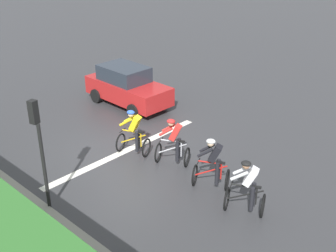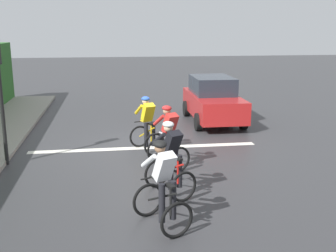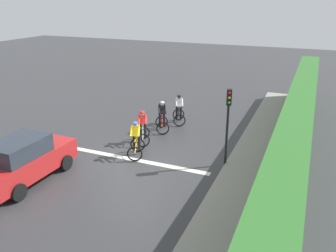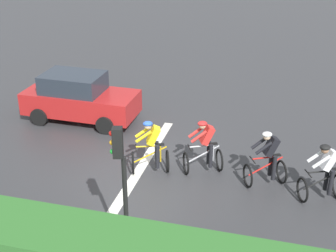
% 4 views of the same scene
% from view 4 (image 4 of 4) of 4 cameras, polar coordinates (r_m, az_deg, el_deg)
% --- Properties ---
extents(ground_plane, '(80.00, 80.00, 0.00)m').
position_cam_4_polar(ground_plane, '(14.19, -4.01, -5.40)').
color(ground_plane, '#333335').
extents(road_marking_stop_line, '(7.00, 0.30, 0.01)m').
position_cam_4_polar(road_marking_stop_line, '(14.16, -3.57, -5.45)').
color(road_marking_stop_line, silver).
rests_on(road_marking_stop_line, ground).
extents(cyclist_lead, '(1.06, 1.26, 1.66)m').
position_cam_4_polar(cyclist_lead, '(13.13, 18.41, -5.50)').
color(cyclist_lead, black).
rests_on(cyclist_lead, ground).
extents(cyclist_second, '(1.10, 1.27, 1.66)m').
position_cam_4_polar(cyclist_second, '(13.40, 11.98, -4.00)').
color(cyclist_second, black).
rests_on(cyclist_second, ground).
extents(cyclist_mid, '(1.08, 1.27, 1.66)m').
position_cam_4_polar(cyclist_mid, '(13.76, 4.45, -2.66)').
color(cyclist_mid, black).
rests_on(cyclist_mid, ground).
extents(cyclist_fourth, '(1.01, 1.25, 1.66)m').
position_cam_4_polar(cyclist_fourth, '(13.71, -2.03, -2.72)').
color(cyclist_fourth, black).
rests_on(cyclist_fourth, ground).
extents(car_red, '(1.93, 4.12, 1.76)m').
position_cam_4_polar(car_red, '(17.38, -10.72, 3.41)').
color(car_red, '#B21E1E').
rests_on(car_red, ground).
extents(traffic_light_near_crossing, '(0.24, 0.31, 3.34)m').
position_cam_4_polar(traffic_light_near_crossing, '(9.63, -5.67, -6.22)').
color(traffic_light_near_crossing, black).
rests_on(traffic_light_near_crossing, ground).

